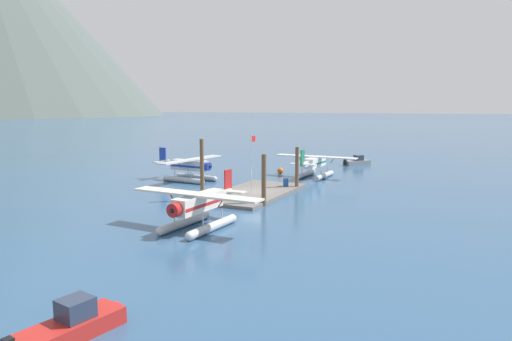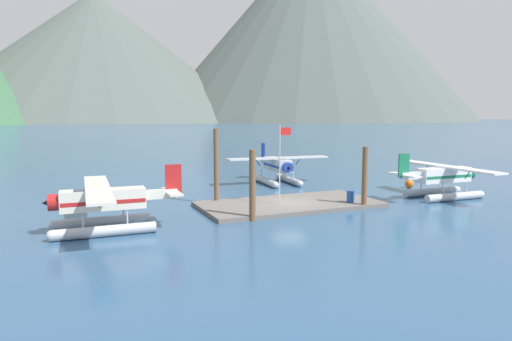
# 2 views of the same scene
# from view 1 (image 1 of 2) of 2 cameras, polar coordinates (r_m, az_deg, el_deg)

# --- Properties ---
(ground_plane) EXTENTS (1200.00, 1200.00, 0.00)m
(ground_plane) POSITION_cam_1_polar(r_m,az_deg,el_deg) (46.16, -0.35, -3.00)
(ground_plane) COLOR #2D5175
(dock_platform) EXTENTS (13.52, 6.55, 0.30)m
(dock_platform) POSITION_cam_1_polar(r_m,az_deg,el_deg) (46.13, -0.35, -2.82)
(dock_platform) COLOR #66605B
(dock_platform) RESTS_ON ground
(piling_near_left) EXTENTS (0.43, 0.43, 4.66)m
(piling_near_left) POSITION_cam_1_polar(r_m,az_deg,el_deg) (40.44, 1.00, -1.22)
(piling_near_left) COLOR brown
(piling_near_left) RESTS_ON ground
(piling_near_right) EXTENTS (0.40, 0.40, 4.58)m
(piling_near_right) POSITION_cam_1_polar(r_m,az_deg,el_deg) (48.84, 5.17, 0.29)
(piling_near_right) COLOR brown
(piling_near_right) RESTS_ON ground
(piling_far_left) EXTENTS (0.37, 0.37, 5.85)m
(piling_far_left) POSITION_cam_1_polar(r_m,az_deg,el_deg) (43.00, -6.79, 0.08)
(piling_far_left) COLOR brown
(piling_far_left) RESTS_ON ground
(flagpole) EXTENTS (0.95, 0.10, 5.83)m
(flagpole) POSITION_cam_1_polar(r_m,az_deg,el_deg) (44.68, -0.52, 1.75)
(flagpole) COLOR silver
(flagpole) RESTS_ON dock_platform
(fuel_drum) EXTENTS (0.62, 0.62, 0.88)m
(fuel_drum) POSITION_cam_1_polar(r_m,az_deg,el_deg) (49.09, 3.77, -1.48)
(fuel_drum) COLOR #1E4C99
(fuel_drum) RESTS_ON dock_platform
(mooring_buoy) EXTENTS (0.81, 0.81, 0.81)m
(mooring_buoy) POSITION_cam_1_polar(r_m,az_deg,el_deg) (60.27, 3.08, -0.03)
(mooring_buoy) COLOR orange
(mooring_buoy) RESTS_ON ground
(seaplane_cream_port_aft) EXTENTS (7.98, 10.44, 3.84)m
(seaplane_cream_port_aft) POSITION_cam_1_polar(r_m,az_deg,el_deg) (33.20, -7.31, -4.65)
(seaplane_cream_port_aft) COLOR #B7BABF
(seaplane_cream_port_aft) RESTS_ON ground
(seaplane_white_stbd_aft) EXTENTS (7.98, 10.44, 3.84)m
(seaplane_white_stbd_aft) POSITION_cam_1_polar(r_m,az_deg,el_deg) (57.37, 7.41, 0.69)
(seaplane_white_stbd_aft) COLOR #B7BABF
(seaplane_white_stbd_aft) RESTS_ON ground
(seaplane_silver_bow_right) EXTENTS (10.48, 7.97, 3.84)m
(seaplane_silver_bow_right) POSITION_cam_1_polar(r_m,az_deg,el_deg) (54.65, -8.34, 0.31)
(seaplane_silver_bow_right) COLOR #B7BABF
(seaplane_silver_bow_right) RESTS_ON ground
(boat_red_open_sw) EXTENTS (4.86, 2.17, 1.50)m
(boat_red_open_sw) POSITION_cam_1_polar(r_m,az_deg,el_deg) (19.74, -22.04, -17.54)
(boat_red_open_sw) COLOR #B2231E
(boat_red_open_sw) RESTS_ON ground
(boat_grey_open_se) EXTENTS (4.26, 3.72, 1.50)m
(boat_grey_open_se) POSITION_cam_1_polar(r_m,az_deg,el_deg) (71.06, 12.65, 1.08)
(boat_grey_open_se) COLOR gray
(boat_grey_open_se) RESTS_ON ground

